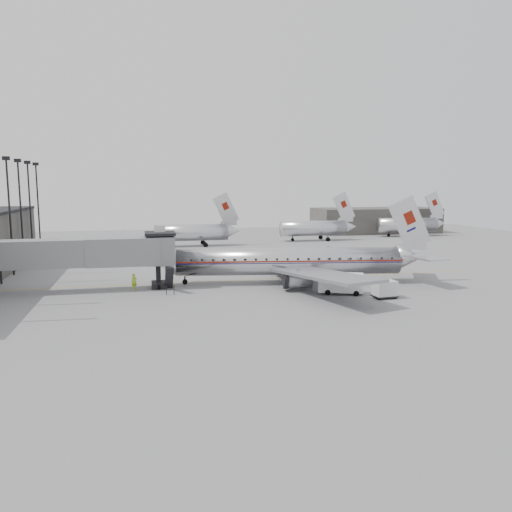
{
  "coord_description": "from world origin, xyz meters",
  "views": [
    {
      "loc": [
        -10.71,
        -53.44,
        11.69
      ],
      "look_at": [
        2.29,
        4.36,
        3.2
      ],
      "focal_mm": 35.0,
      "sensor_mm": 36.0,
      "label": 1
    }
  ],
  "objects_px": {
    "baggage_cart_navy": "(295,276)",
    "ramp_worker": "(134,282)",
    "service_van": "(341,283)",
    "airliner": "(294,261)",
    "baggage_cart_white": "(385,289)"
  },
  "relations": [
    {
      "from": "baggage_cart_navy",
      "to": "ramp_worker",
      "type": "distance_m",
      "value": 18.56
    },
    {
      "from": "baggage_cart_white",
      "to": "ramp_worker",
      "type": "relative_size",
      "value": 1.34
    },
    {
      "from": "airliner",
      "to": "service_van",
      "type": "relative_size",
      "value": 6.49
    },
    {
      "from": "baggage_cart_navy",
      "to": "ramp_worker",
      "type": "relative_size",
      "value": 1.49
    },
    {
      "from": "baggage_cart_navy",
      "to": "ramp_worker",
      "type": "bearing_deg",
      "value": -167.97
    },
    {
      "from": "service_van",
      "to": "baggage_cart_navy",
      "type": "bearing_deg",
      "value": 139.92
    },
    {
      "from": "baggage_cart_navy",
      "to": "baggage_cart_white",
      "type": "relative_size",
      "value": 1.11
    },
    {
      "from": "ramp_worker",
      "to": "baggage_cart_white",
      "type": "bearing_deg",
      "value": -49.43
    },
    {
      "from": "service_van",
      "to": "ramp_worker",
      "type": "xyz_separation_m",
      "value": [
        -21.83,
        7.08,
        -0.27
      ]
    },
    {
      "from": "baggage_cart_white",
      "to": "service_van",
      "type": "bearing_deg",
      "value": 138.77
    },
    {
      "from": "airliner",
      "to": "baggage_cart_white",
      "type": "bearing_deg",
      "value": -46.15
    },
    {
      "from": "ramp_worker",
      "to": "service_van",
      "type": "bearing_deg",
      "value": -46.23
    },
    {
      "from": "service_van",
      "to": "ramp_worker",
      "type": "height_order",
      "value": "service_van"
    },
    {
      "from": "airliner",
      "to": "ramp_worker",
      "type": "distance_m",
      "value": 18.73
    },
    {
      "from": "service_van",
      "to": "baggage_cart_white",
      "type": "height_order",
      "value": "service_van"
    }
  ]
}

